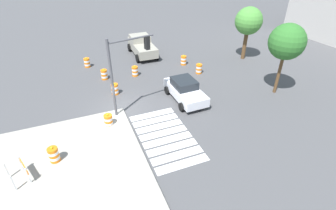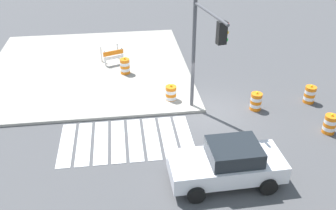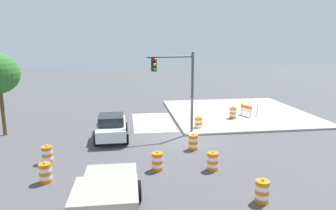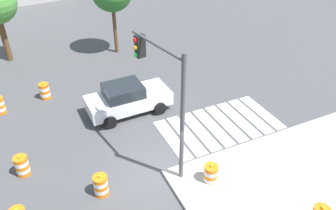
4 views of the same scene
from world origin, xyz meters
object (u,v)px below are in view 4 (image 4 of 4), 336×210
Objects in this scene: traffic_light_pole at (164,85)px; traffic_barrel_median_near at (211,175)px; traffic_barrel_opposite_curb at (45,91)px; sports_car at (127,98)px; traffic_barrel_crosswalk_end at (101,185)px; traffic_barrel_far_curb at (22,166)px.

traffic_barrel_median_near is at bearing -57.06° from traffic_light_pole.
sports_car is at bearing -40.65° from traffic_barrel_opposite_curb.
sports_car is 0.79× the size of traffic_light_pole.
traffic_barrel_median_near is 1.00× the size of traffic_barrel_opposite_curb.
traffic_barrel_median_near is 10.69m from traffic_barrel_opposite_curb.
traffic_barrel_crosswalk_end is at bearing -120.14° from sports_car.
traffic_barrel_crosswalk_end is at bearing -83.71° from traffic_barrel_opposite_curb.
traffic_light_pole reaches higher than traffic_barrel_crosswalk_end.
traffic_barrel_opposite_curb is at bearing 72.98° from traffic_barrel_far_curb.
traffic_barrel_far_curb is at bearing 161.02° from traffic_light_pole.
traffic_light_pole reaches higher than traffic_barrel_far_curb.
traffic_light_pole reaches higher than traffic_barrel_median_near.
traffic_light_pole is at bearing -63.28° from traffic_barrel_opposite_curb.
traffic_barrel_crosswalk_end is 0.19× the size of traffic_light_pole.
traffic_barrel_far_curb is 5.95m from traffic_barrel_opposite_curb.
traffic_barrel_crosswalk_end is 1.00× the size of traffic_barrel_far_curb.
traffic_barrel_crosswalk_end is 1.00× the size of traffic_barrel_opposite_curb.
traffic_barrel_far_curb is at bearing 150.97° from traffic_barrel_median_near.
sports_car is 6.03m from traffic_barrel_far_curb.
sports_car is at bearing 91.10° from traffic_light_pole.
sports_car is 4.25× the size of traffic_barrel_opposite_curb.
traffic_barrel_crosswalk_end is 1.00× the size of traffic_barrel_median_near.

